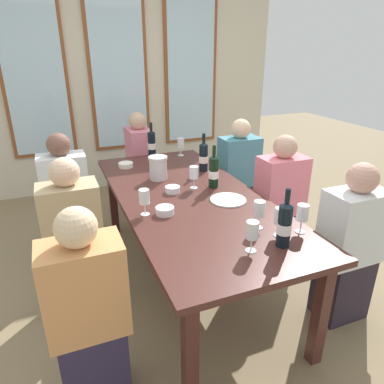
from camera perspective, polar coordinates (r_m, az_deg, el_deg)
name	(u,v)px	position (r m, az deg, el deg)	size (l,w,h in m)	color
ground_plane	(189,279)	(2.94, -0.52, -13.89)	(12.00, 12.00, 0.00)	#816D4C
back_wall_with_windows	(118,73)	(4.65, -11.93, 18.45)	(4.18, 0.10, 2.90)	beige
dining_table	(188,204)	(2.60, -0.58, -1.90)	(0.98, 2.23, 0.74)	#46231D
white_plate_0	(228,200)	(2.49, 5.89, -1.27)	(0.26, 0.26, 0.01)	white
metal_pitcher	(158,168)	(2.86, -5.53, 3.95)	(0.16, 0.16, 0.19)	silver
wine_bottle_0	(285,224)	(1.94, 14.80, -5.09)	(0.08, 0.08, 0.33)	black
wine_bottle_1	(214,171)	(2.68, 3.54, 3.38)	(0.08, 0.08, 0.33)	black
wine_bottle_2	(152,144)	(3.47, -6.56, 7.83)	(0.08, 0.08, 0.34)	black
wine_bottle_3	(203,157)	(3.04, 1.88, 5.78)	(0.08, 0.08, 0.33)	black
tasting_bowl_0	(126,165)	(3.22, -10.71, 4.34)	(0.13, 0.13, 0.04)	white
tasting_bowl_1	(165,211)	(2.28, -4.43, -3.03)	(0.12, 0.12, 0.05)	white
tasting_bowl_2	(173,189)	(2.61, -3.18, 0.42)	(0.11, 0.11, 0.05)	white
wine_glass_0	(144,198)	(2.24, -7.76, -0.97)	(0.07, 0.07, 0.17)	white
wine_glass_1	(181,144)	(3.49, -1.85, 7.88)	(0.07, 0.07, 0.17)	white
wine_glass_2	(259,210)	(2.10, 10.87, -2.92)	(0.07, 0.07, 0.17)	white
wine_glass_3	(280,217)	(2.04, 14.16, -4.02)	(0.07, 0.07, 0.17)	white
wine_glass_4	(302,214)	(2.11, 17.48, -3.41)	(0.07, 0.07, 0.17)	white
wine_glass_5	(252,232)	(1.86, 9.75, -6.34)	(0.07, 0.07, 0.17)	white
wine_glass_6	(194,173)	(2.65, 0.30, 3.09)	(0.07, 0.07, 0.17)	white
seated_person_0	(67,200)	(3.19, -19.65, -1.31)	(0.38, 0.24, 1.11)	#253844
seated_person_1	(238,177)	(3.59, 7.52, 2.48)	(0.38, 0.24, 1.11)	#2A273E
seated_person_2	(74,240)	(2.54, -18.57, -7.41)	(0.38, 0.24, 1.11)	#2E3542
seated_person_3	(279,203)	(3.04, 14.00, -1.81)	(0.38, 0.24, 1.11)	#272339
seated_person_4	(89,316)	(1.89, -16.45, -18.76)	(0.38, 0.24, 1.11)	#2D253F
seated_person_5	(349,248)	(2.53, 24.10, -8.37)	(0.38, 0.24, 1.11)	#2B232D
seated_person_6	(140,165)	(3.96, -8.41, 4.37)	(0.24, 0.38, 1.11)	#363340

